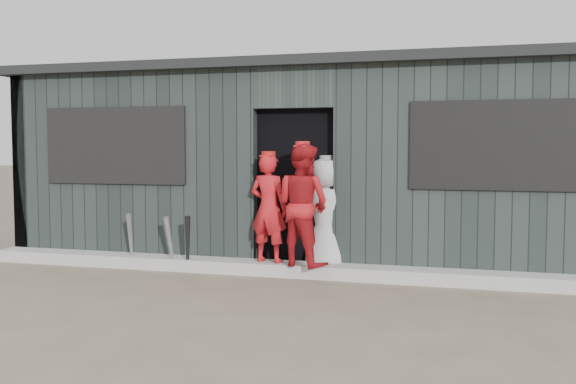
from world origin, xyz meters
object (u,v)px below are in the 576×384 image
(dugout, at_px, (320,164))
(bat_right, at_px, (188,244))
(player_grey_back, at_px, (326,215))
(player_red_right, at_px, (302,205))
(bat_left, at_px, (131,240))
(player_red_left, at_px, (269,208))
(bat_mid, at_px, (170,244))

(dugout, bearing_deg, bat_right, -123.77)
(bat_right, xyz_separation_m, player_grey_back, (1.63, 0.47, 0.35))
(player_red_right, bearing_deg, bat_right, 25.42)
(bat_left, relative_size, player_red_left, 0.56)
(bat_right, xyz_separation_m, player_red_right, (1.44, 0.04, 0.51))
(bat_left, xyz_separation_m, player_red_right, (2.25, -0.04, 0.51))
(bat_right, bearing_deg, player_red_left, 9.28)
(player_red_left, bearing_deg, player_grey_back, -143.43)
(bat_left, xyz_separation_m, dugout, (2.05, 1.77, 0.93))
(player_red_left, distance_m, player_red_right, 0.47)
(player_red_left, height_order, player_red_right, player_red_right)
(bat_right, relative_size, player_grey_back, 0.50)
(bat_left, bearing_deg, dugout, 40.82)
(bat_left, relative_size, bat_mid, 1.05)
(player_red_right, relative_size, dugout, 0.17)
(player_red_right, distance_m, player_grey_back, 0.50)
(bat_right, distance_m, player_red_left, 1.10)
(bat_left, distance_m, player_red_left, 1.86)
(bat_mid, xyz_separation_m, dugout, (1.47, 1.84, 0.94))
(bat_mid, bearing_deg, player_red_left, 7.43)
(bat_left, bearing_deg, bat_right, -5.09)
(bat_mid, bearing_deg, bat_left, 173.08)
(player_grey_back, bearing_deg, bat_right, 28.83)
(bat_left, height_order, player_red_left, player_red_left)
(bat_mid, distance_m, bat_right, 0.23)
(player_red_right, xyz_separation_m, dugout, (-0.20, 1.81, 0.43))
(player_red_left, height_order, player_grey_back, player_red_left)
(bat_mid, xyz_separation_m, player_grey_back, (1.86, 0.47, 0.36))
(player_red_right, relative_size, player_grey_back, 1.01)
(bat_left, distance_m, dugout, 2.87)
(bat_mid, height_order, dugout, dugout)
(bat_left, height_order, bat_right, bat_left)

